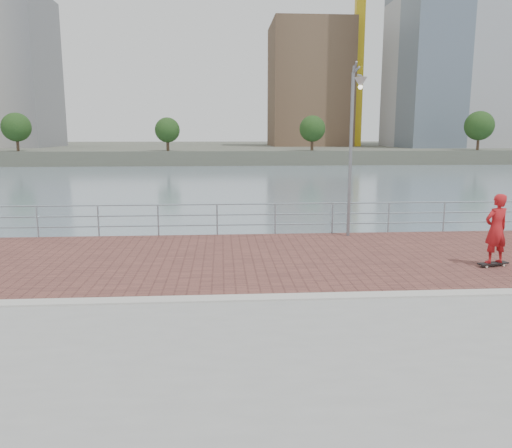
{
  "coord_description": "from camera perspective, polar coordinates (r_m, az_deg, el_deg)",
  "views": [
    {
      "loc": [
        -0.85,
        -10.33,
        3.56
      ],
      "look_at": [
        0.0,
        2.0,
        1.3
      ],
      "focal_mm": 35.0,
      "sensor_mm": 36.0,
      "label": 1
    }
  ],
  "objects": [
    {
      "name": "water",
      "position": [
        11.76,
        0.7,
        -17.85
      ],
      "size": [
        400.0,
        400.0,
        0.0
      ],
      "primitive_type": "plane",
      "color": "slate",
      "rests_on": "ground"
    },
    {
      "name": "brick_lane",
      "position": [
        14.4,
        -0.44,
        -3.91
      ],
      "size": [
        40.0,
        6.8,
        0.02
      ],
      "primitive_type": "cube",
      "color": "brown",
      "rests_on": "seawall"
    },
    {
      "name": "curb",
      "position": [
        10.95,
        0.73,
        -8.45
      ],
      "size": [
        40.0,
        0.4,
        0.06
      ],
      "primitive_type": "cube",
      "color": "#B7B5AD",
      "rests_on": "seawall"
    },
    {
      "name": "far_shore",
      "position": [
        132.9,
        -3.62,
        8.5
      ],
      "size": [
        320.0,
        95.0,
        2.5
      ],
      "primitive_type": "cube",
      "color": "#4C5142",
      "rests_on": "ground"
    },
    {
      "name": "guardrail",
      "position": [
        17.59,
        -1.12,
        0.98
      ],
      "size": [
        39.06,
        0.06,
        1.13
      ],
      "color": "#8C9EA8",
      "rests_on": "brick_lane"
    },
    {
      "name": "street_lamp",
      "position": [
        17.0,
        11.24,
        11.5
      ],
      "size": [
        0.41,
        1.18,
        5.57
      ],
      "color": "slate",
      "rests_on": "brick_lane"
    },
    {
      "name": "skateboard",
      "position": [
        14.91,
        25.47,
        -4.09
      ],
      "size": [
        0.9,
        0.42,
        0.1
      ],
      "rotation": [
        0.0,
        0.0,
        0.23
      ],
      "color": "black",
      "rests_on": "brick_lane"
    },
    {
      "name": "skateboarder",
      "position": [
        14.72,
        25.75,
        -0.51
      ],
      "size": [
        0.77,
        0.6,
        1.88
      ],
      "primitive_type": "imported",
      "rotation": [
        0.0,
        0.0,
        3.37
      ],
      "color": "#AE171B",
      "rests_on": "skateboard"
    },
    {
      "name": "skyline",
      "position": [
        121.09,
        12.14,
        20.77
      ],
      "size": [
        233.0,
        41.0,
        73.43
      ],
      "color": "#ADA38E",
      "rests_on": "far_shore"
    },
    {
      "name": "shoreline_trees",
      "position": [
        87.94,
        2.85,
        10.88
      ],
      "size": [
        144.33,
        5.16,
        6.88
      ],
      "color": "#473323",
      "rests_on": "far_shore"
    }
  ]
}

